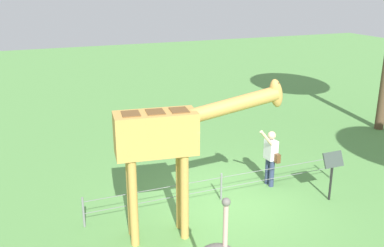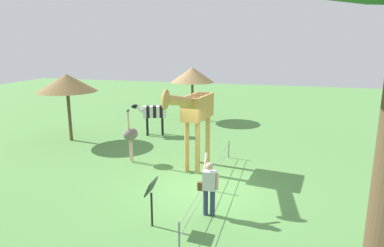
# 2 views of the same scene
# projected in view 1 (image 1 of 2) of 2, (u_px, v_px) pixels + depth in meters

# --- Properties ---
(ground_plane) EXTENTS (60.00, 60.00, 0.00)m
(ground_plane) POSITION_uv_depth(u_px,v_px,m) (225.00, 204.00, 11.10)
(ground_plane) COLOR #568E47
(giraffe) EXTENTS (3.74, 0.95, 3.45)m
(giraffe) POSITION_uv_depth(u_px,v_px,m) (170.00, 138.00, 9.09)
(giraffe) COLOR #C69347
(giraffe) RESTS_ON ground_plane
(visitor) EXTENTS (0.61, 0.58, 1.72)m
(visitor) POSITION_uv_depth(u_px,v_px,m) (271.00, 155.00, 11.85)
(visitor) COLOR navy
(visitor) RESTS_ON ground_plane
(info_sign) EXTENTS (0.56, 0.21, 1.32)m
(info_sign) POSITION_uv_depth(u_px,v_px,m) (332.00, 166.00, 11.03)
(info_sign) COLOR black
(info_sign) RESTS_ON ground_plane
(wire_fence) EXTENTS (7.05, 0.05, 0.75)m
(wire_fence) POSITION_uv_depth(u_px,v_px,m) (221.00, 186.00, 11.18)
(wire_fence) COLOR slate
(wire_fence) RESTS_ON ground_plane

